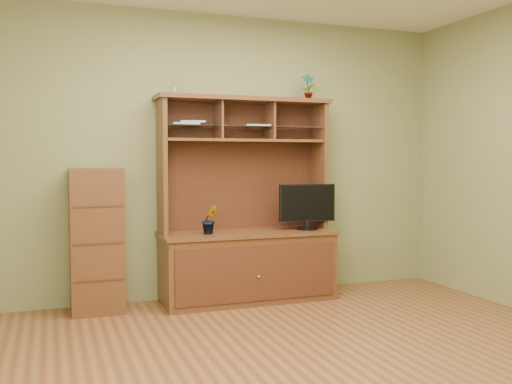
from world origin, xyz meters
TOP-DOWN VIEW (x-y plane):
  - room at (0.00, 0.00)m, footprint 4.54×4.04m
  - media_hutch at (0.12, 1.73)m, footprint 1.66×0.61m
  - monitor at (0.70, 1.65)m, footprint 0.55×0.21m
  - orchid_plant at (-0.26, 1.65)m, footprint 0.15×0.12m
  - top_plant at (0.78, 1.80)m, footprint 0.16×0.12m
  - reed_diffuser at (-0.54, 1.81)m, footprint 0.05×0.05m
  - magazines at (-0.19, 1.80)m, footprint 0.95×0.22m
  - side_cabinet at (-1.24, 1.78)m, footprint 0.45×0.41m

SIDE VIEW (x-z plane):
  - media_hutch at x=0.12m, z-range -0.43..1.47m
  - side_cabinet at x=-1.24m, z-range 0.00..1.25m
  - orchid_plant at x=-0.26m, z-range 0.65..0.91m
  - monitor at x=0.70m, z-range 0.66..1.10m
  - room at x=0.00m, z-range -0.02..2.72m
  - magazines at x=-0.19m, z-range 1.63..1.67m
  - reed_diffuser at x=-0.54m, z-range 1.87..2.12m
  - top_plant at x=0.78m, z-range 1.90..2.16m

